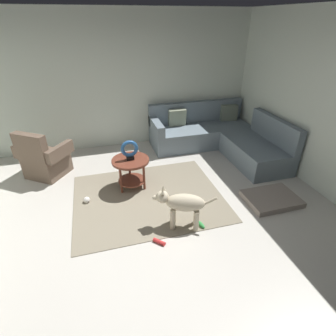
{
  "coord_description": "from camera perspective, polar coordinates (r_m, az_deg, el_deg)",
  "views": [
    {
      "loc": [
        -0.49,
        -2.7,
        2.5
      ],
      "look_at": [
        0.45,
        0.6,
        0.55
      ],
      "focal_mm": 28.27,
      "sensor_mm": 36.0,
      "label": 1
    }
  ],
  "objects": [
    {
      "name": "torus_sculpture",
      "position": [
        4.18,
        -8.29,
        3.93
      ],
      "size": [
        0.28,
        0.08,
        0.33
      ],
      "color": "black",
      "rests_on": "side_table"
    },
    {
      "name": "wall_back",
      "position": [
        5.78,
        -11.22,
        17.61
      ],
      "size": [
        6.0,
        0.12,
        2.7
      ],
      "primitive_type": "cube",
      "color": "silver",
      "rests_on": "ground_plane"
    },
    {
      "name": "dog_toy_rope",
      "position": [
        3.49,
        -1.9,
        -15.62
      ],
      "size": [
        0.15,
        0.16,
        0.05
      ],
      "primitive_type": "cylinder",
      "rotation": [
        0.0,
        1.57,
        2.33
      ],
      "color": "red",
      "rests_on": "ground_plane"
    },
    {
      "name": "dog_bed_mat",
      "position": [
        4.45,
        21.38,
        -6.19
      ],
      "size": [
        0.8,
        0.6,
        0.09
      ],
      "primitive_type": "cube",
      "color": "gray",
      "rests_on": "ground_plane"
    },
    {
      "name": "dog",
      "position": [
        3.5,
        3.01,
        -7.76
      ],
      "size": [
        0.81,
        0.39,
        0.63
      ],
      "rotation": [
        0.0,
        0.0,
        1.2
      ],
      "color": "beige",
      "rests_on": "ground_plane"
    },
    {
      "name": "area_rug",
      "position": [
        4.26,
        -4.27,
        -6.28
      ],
      "size": [
        2.3,
        1.9,
        0.01
      ],
      "primitive_type": "cube",
      "color": "gray",
      "rests_on": "ground_plane"
    },
    {
      "name": "armchair",
      "position": [
        5.16,
        -25.15,
        1.69
      ],
      "size": [
        1.0,
        0.95,
        0.88
      ],
      "rotation": [
        0.0,
        0.0,
        -0.62
      ],
      "color": "brown",
      "rests_on": "ground_plane"
    },
    {
      "name": "dog_toy_bone",
      "position": [
        3.74,
        6.98,
        -11.93
      ],
      "size": [
        0.11,
        0.19,
        0.06
      ],
      "primitive_type": "ellipsoid",
      "rotation": [
        0.0,
        0.0,
        1.86
      ],
      "color": "green",
      "rests_on": "ground_plane"
    },
    {
      "name": "dog_toy_ball",
      "position": [
        4.3,
        -17.12,
        -6.6
      ],
      "size": [
        0.1,
        0.1,
        0.1
      ],
      "primitive_type": "sphere",
      "color": "silver",
      "rests_on": "ground_plane"
    },
    {
      "name": "sectional_couch",
      "position": [
        5.77,
        10.95,
        6.53
      ],
      "size": [
        2.2,
        2.25,
        0.88
      ],
      "color": "slate",
      "rests_on": "ground_plane"
    },
    {
      "name": "side_table",
      "position": [
        4.31,
        -8.01,
        0.4
      ],
      "size": [
        0.6,
        0.6,
        0.54
      ],
      "color": "brown",
      "rests_on": "ground_plane"
    },
    {
      "name": "ground_plane",
      "position": [
        3.75,
        -4.24,
        -13.39
      ],
      "size": [
        6.0,
        6.0,
        0.1
      ],
      "primitive_type": "cube",
      "color": "beige"
    }
  ]
}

